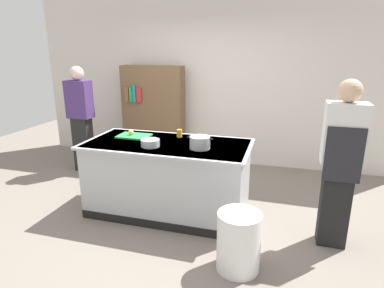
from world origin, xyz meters
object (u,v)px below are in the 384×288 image
(stock_pot, at_px, (200,142))
(juice_cup, at_px, (179,133))
(onion, at_px, (131,132))
(bookshelf, at_px, (153,114))
(person_guest, at_px, (81,117))
(person_chef, at_px, (340,162))
(mixing_bowl, at_px, (150,143))
(trash_bin, at_px, (239,241))

(stock_pot, distance_m, juice_cup, 0.55)
(onion, bearing_deg, bookshelf, 103.20)
(juice_cup, relative_size, person_guest, 0.06)
(juice_cup, bearing_deg, bookshelf, 123.37)
(stock_pot, height_order, juice_cup, stock_pot)
(person_chef, relative_size, person_guest, 1.00)
(person_guest, bearing_deg, mixing_bowl, 61.86)
(trash_bin, bearing_deg, person_guest, 147.21)
(mixing_bowl, bearing_deg, trash_bin, -30.77)
(person_guest, bearing_deg, bookshelf, 137.64)
(person_guest, bearing_deg, onion, 63.63)
(mixing_bowl, height_order, person_chef, person_chef)
(mixing_bowl, distance_m, bookshelf, 2.15)
(person_chef, bearing_deg, stock_pot, 96.75)
(stock_pot, relative_size, person_chef, 0.17)
(onion, xyz_separation_m, person_chef, (2.44, -0.33, -0.04))
(juice_cup, relative_size, person_chef, 0.06)
(person_chef, distance_m, bookshelf, 3.45)
(person_chef, bearing_deg, person_guest, 82.61)
(trash_bin, distance_m, person_chef, 1.28)
(trash_bin, relative_size, person_guest, 0.33)
(bookshelf, bearing_deg, juice_cup, -56.63)
(juice_cup, xyz_separation_m, bookshelf, (-0.99, 1.51, -0.10))
(mixing_bowl, height_order, bookshelf, bookshelf)
(juice_cup, bearing_deg, stock_pot, -46.70)
(bookshelf, bearing_deg, person_chef, -35.13)
(stock_pot, height_order, bookshelf, bookshelf)
(onion, bearing_deg, mixing_bowl, -39.25)
(stock_pot, height_order, person_guest, person_guest)
(stock_pot, bearing_deg, person_chef, -3.12)
(person_guest, bearing_deg, trash_bin, 63.16)
(trash_bin, bearing_deg, mixing_bowl, 149.23)
(person_guest, bearing_deg, stock_pot, 70.63)
(stock_pot, xyz_separation_m, mixing_bowl, (-0.57, -0.08, -0.03))
(onion, distance_m, person_chef, 2.46)
(trash_bin, bearing_deg, stock_pot, 127.04)
(person_chef, relative_size, bookshelf, 1.01)
(person_chef, bearing_deg, mixing_bowl, 99.93)
(onion, height_order, juice_cup, juice_cup)
(onion, height_order, trash_bin, onion)
(mixing_bowl, xyz_separation_m, juice_cup, (0.19, 0.48, 0.01))
(onion, xyz_separation_m, mixing_bowl, (0.41, -0.34, -0.01))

